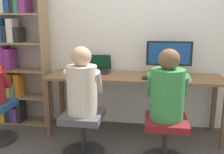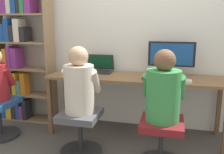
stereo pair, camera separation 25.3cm
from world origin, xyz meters
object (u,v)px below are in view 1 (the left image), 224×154
(laptop, at_px, (96,69))
(person_at_laptop, at_px, (82,85))
(office_chair_right, at_px, (83,130))
(bookshelf, at_px, (11,56))
(office_chair_left, at_px, (165,137))
(person_at_monitor, at_px, (168,89))
(desktop_monitor, at_px, (169,57))
(keyboard, at_px, (171,79))

(laptop, distance_m, person_at_laptop, 0.76)
(office_chair_right, relative_size, bookshelf, 0.25)
(office_chair_left, distance_m, office_chair_right, 0.86)
(person_at_monitor, bearing_deg, desktop_monitor, 85.99)
(office_chair_right, bearing_deg, office_chair_left, -1.61)
(person_at_laptop, bearing_deg, laptop, 91.33)
(person_at_monitor, bearing_deg, bookshelf, 160.20)
(office_chair_left, height_order, office_chair_right, same)
(desktop_monitor, bearing_deg, laptop, 177.56)
(desktop_monitor, xyz_separation_m, bookshelf, (-2.10, -0.00, -0.03))
(office_chair_left, xyz_separation_m, bookshelf, (-2.05, 0.74, 0.68))
(person_at_laptop, height_order, bookshelf, bookshelf)
(keyboard, relative_size, bookshelf, 0.23)
(keyboard, relative_size, person_at_monitor, 0.63)
(bookshelf, bearing_deg, person_at_monitor, -19.80)
(desktop_monitor, xyz_separation_m, keyboard, (0.01, -0.28, -0.21))
(office_chair_left, height_order, person_at_laptop, person_at_laptop)
(keyboard, distance_m, office_chair_right, 1.14)
(laptop, bearing_deg, bookshelf, -177.87)
(laptop, bearing_deg, person_at_laptop, -88.67)
(person_at_monitor, bearing_deg, laptop, 138.27)
(laptop, bearing_deg, office_chair_right, -88.68)
(keyboard, xyz_separation_m, bookshelf, (-2.12, 0.27, 0.19))
(desktop_monitor, bearing_deg, office_chair_right, -141.57)
(person_at_laptop, distance_m, bookshelf, 1.40)
(keyboard, relative_size, office_chair_right, 0.92)
(laptop, relative_size, person_at_monitor, 0.53)
(office_chair_left, distance_m, person_at_monitor, 0.50)
(person_at_monitor, height_order, bookshelf, bookshelf)
(office_chair_left, xyz_separation_m, office_chair_right, (-0.86, 0.02, 0.00))
(keyboard, height_order, person_at_monitor, person_at_monitor)
(keyboard, xyz_separation_m, person_at_monitor, (-0.07, -0.47, 0.00))
(bookshelf, bearing_deg, office_chair_right, -31.11)
(laptop, xyz_separation_m, office_chair_right, (0.02, -0.76, -0.53))
(desktop_monitor, xyz_separation_m, person_at_laptop, (-0.91, -0.72, -0.20))
(office_chair_right, height_order, bookshelf, bookshelf)
(office_chair_left, bearing_deg, person_at_monitor, 90.00)
(bookshelf, bearing_deg, laptop, 2.13)
(office_chair_left, distance_m, person_at_laptop, 1.00)
(person_at_monitor, bearing_deg, office_chair_left, -90.00)
(desktop_monitor, distance_m, office_chair_right, 1.36)
(office_chair_right, bearing_deg, keyboard, 25.74)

